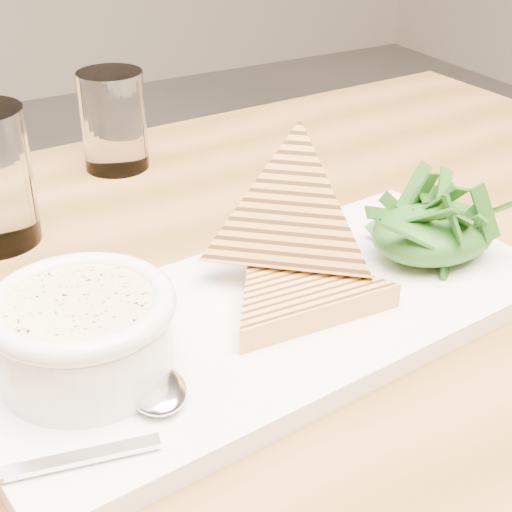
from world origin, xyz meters
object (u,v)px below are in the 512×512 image
table_top (211,337)px  platter (269,318)px  glass_far (114,121)px  soup_bowl (85,344)px

table_top → platter: 0.05m
platter → glass_far: size_ratio=4.25×
platter → soup_bowl: size_ratio=3.95×
soup_bowl → glass_far: 0.38m
table_top → platter: bearing=-49.7°
glass_far → platter: bearing=-91.6°
platter → table_top: bearing=130.3°
table_top → soup_bowl: 0.13m
soup_bowl → glass_far: glass_far is taller
table_top → soup_bowl: (-0.11, -0.04, 0.06)m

